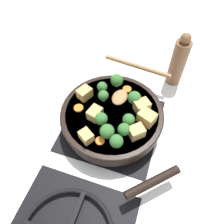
{
  "coord_description": "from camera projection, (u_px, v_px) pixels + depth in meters",
  "views": [
    {
      "loc": [
        -0.13,
        0.38,
        0.64
      ],
      "look_at": [
        0.0,
        0.0,
        0.08
      ],
      "focal_mm": 35.0,
      "sensor_mm": 36.0,
      "label": 1
    }
  ],
  "objects": [
    {
      "name": "ground_plane",
      "position": [
        112.0,
        125.0,
        0.75
      ],
      "size": [
        2.4,
        2.4,
        0.0
      ],
      "primitive_type": "plane",
      "color": "white"
    },
    {
      "name": "front_burner_grate",
      "position": [
        112.0,
        123.0,
        0.74
      ],
      "size": [
        0.31,
        0.31,
        0.03
      ],
      "color": "black",
      "rests_on": "ground_plane"
    },
    {
      "name": "skillet_pan",
      "position": [
        112.0,
        116.0,
        0.7
      ],
      "size": [
        0.4,
        0.4,
        0.05
      ],
      "color": "black",
      "rests_on": "front_burner_grate"
    },
    {
      "name": "wooden_spoon",
      "position": [
        130.0,
        78.0,
        0.76
      ],
      "size": [
        0.25,
        0.22,
        0.02
      ],
      "color": "#A87A4C",
      "rests_on": "skillet_pan"
    },
    {
      "name": "tofu_cube_center_large",
      "position": [
        137.0,
        132.0,
        0.63
      ],
      "size": [
        0.05,
        0.05,
        0.03
      ],
      "primitive_type": "cube",
      "rotation": [
        0.0,
        0.0,
        0.76
      ],
      "color": "tan",
      "rests_on": "skillet_pan"
    },
    {
      "name": "tofu_cube_near_handle",
      "position": [
        85.0,
        93.0,
        0.71
      ],
      "size": [
        0.05,
        0.05,
        0.03
      ],
      "primitive_type": "cube",
      "rotation": [
        0.0,
        0.0,
        4.28
      ],
      "color": "tan",
      "rests_on": "skillet_pan"
    },
    {
      "name": "tofu_cube_east_chunk",
      "position": [
        95.0,
        113.0,
        0.66
      ],
      "size": [
        0.04,
        0.05,
        0.03
      ],
      "primitive_type": "cube",
      "rotation": [
        0.0,
        0.0,
        1.31
      ],
      "color": "tan",
      "rests_on": "skillet_pan"
    },
    {
      "name": "tofu_cube_west_chunk",
      "position": [
        86.0,
        136.0,
        0.62
      ],
      "size": [
        0.05,
        0.05,
        0.03
      ],
      "primitive_type": "cube",
      "rotation": [
        0.0,
        0.0,
        2.57
      ],
      "color": "tan",
      "rests_on": "skillet_pan"
    },
    {
      "name": "tofu_cube_back_piece",
      "position": [
        142.0,
        106.0,
        0.68
      ],
      "size": [
        0.06,
        0.06,
        0.04
      ],
      "primitive_type": "cube",
      "rotation": [
        0.0,
        0.0,
        3.92
      ],
      "color": "tan",
      "rests_on": "skillet_pan"
    },
    {
      "name": "tofu_cube_front_piece",
      "position": [
        146.0,
        119.0,
        0.65
      ],
      "size": [
        0.06,
        0.05,
        0.04
      ],
      "primitive_type": "cube",
      "rotation": [
        0.0,
        0.0,
        2.75
      ],
      "color": "tan",
      "rests_on": "skillet_pan"
    },
    {
      "name": "broccoli_floret_near_spoon",
      "position": [
        107.0,
        131.0,
        0.61
      ],
      "size": [
        0.04,
        0.04,
        0.05
      ],
      "color": "#709956",
      "rests_on": "skillet_pan"
    },
    {
      "name": "broccoli_floret_center_top",
      "position": [
        129.0,
        120.0,
        0.64
      ],
      "size": [
        0.04,
        0.04,
        0.04
      ],
      "color": "#709956",
      "rests_on": "skillet_pan"
    },
    {
      "name": "broccoli_floret_east_rim",
      "position": [
        102.0,
        87.0,
        0.72
      ],
      "size": [
        0.03,
        0.03,
        0.04
      ],
      "color": "#709956",
      "rests_on": "skillet_pan"
    },
    {
      "name": "broccoli_floret_west_rim",
      "position": [
        134.0,
        98.0,
        0.69
      ],
      "size": [
        0.04,
        0.04,
        0.05
      ],
      "color": "#709956",
      "rests_on": "skillet_pan"
    },
    {
      "name": "broccoli_floret_north_edge",
      "position": [
        101.0,
        119.0,
        0.64
      ],
      "size": [
        0.04,
        0.04,
        0.05
      ],
      "color": "#709956",
      "rests_on": "skillet_pan"
    },
    {
      "name": "broccoli_floret_south_cluster",
      "position": [
        116.0,
        141.0,
        0.6
      ],
      "size": [
        0.04,
        0.04,
        0.05
      ],
      "color": "#709956",
      "rests_on": "skillet_pan"
    },
    {
      "name": "broccoli_floret_mid_floret",
      "position": [
        103.0,
        96.0,
        0.7
      ],
      "size": [
        0.03,
        0.03,
        0.04
      ],
      "color": "#709956",
      "rests_on": "skillet_pan"
    },
    {
      "name": "broccoli_floret_small_inner",
      "position": [
        117.0,
        80.0,
        0.73
      ],
      "size": [
        0.04,
        0.04,
        0.05
      ],
      "color": "#709956",
      "rests_on": "skillet_pan"
    },
    {
      "name": "broccoli_floret_tall_stem",
      "position": [
        124.0,
        130.0,
        0.62
      ],
      "size": [
        0.04,
        0.04,
        0.04
      ],
      "color": "#709956",
      "rests_on": "skillet_pan"
    },
    {
      "name": "carrot_slice_orange_thin",
      "position": [
        79.0,
        108.0,
        0.69
      ],
      "size": [
        0.03,
        0.03,
        0.01
      ],
      "primitive_type": "cylinder",
      "color": "orange",
      "rests_on": "skillet_pan"
    },
    {
      "name": "carrot_slice_near_center",
      "position": [
        100.0,
        141.0,
        0.63
      ],
      "size": [
        0.03,
        0.03,
        0.01
      ],
      "primitive_type": "cylinder",
      "color": "orange",
      "rests_on": "skillet_pan"
    },
    {
      "name": "carrot_slice_edge_slice",
      "position": [
        127.0,
        89.0,
        0.74
      ],
      "size": [
        0.03,
        0.03,
        0.01
      ],
      "primitive_type": "cylinder",
      "color": "orange",
      "rests_on": "skillet_pan"
    },
    {
      "name": "pepper_mill",
      "position": [
        178.0,
        61.0,
        0.79
      ],
      "size": [
        0.06,
        0.06,
        0.21
      ],
      "color": "brown",
      "rests_on": "ground_plane"
    }
  ]
}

